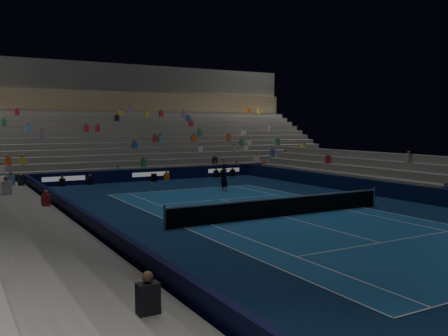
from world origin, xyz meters
TOP-DOWN VIEW (x-y plane):
  - ground at (0.00, 0.00)m, footprint 90.00×90.00m
  - court_surface at (0.00, 0.00)m, footprint 10.97×23.77m
  - sponsor_barrier_far at (0.00, 18.50)m, footprint 44.00×0.25m
  - sponsor_barrier_east at (9.70, 0.00)m, footprint 0.25×37.00m
  - sponsor_barrier_west at (-9.70, 0.00)m, footprint 0.25×37.00m
  - grandstand_main at (0.00, 27.90)m, footprint 44.00×15.20m
  - tennis_net at (0.00, 0.00)m, footprint 12.90×0.10m
  - tennis_player at (1.94, 9.46)m, footprint 0.85×0.72m
  - broadcast_camera at (0.09, 17.87)m, footprint 0.63×0.99m

SIDE VIEW (x-z plane):
  - ground at x=0.00m, z-range 0.00..0.00m
  - court_surface at x=0.00m, z-range 0.00..0.01m
  - broadcast_camera at x=0.09m, z-range 0.01..0.62m
  - sponsor_barrier_far at x=0.00m, z-range 0.00..1.00m
  - sponsor_barrier_east at x=9.70m, z-range 0.00..1.00m
  - sponsor_barrier_west at x=-9.70m, z-range 0.00..1.00m
  - tennis_net at x=0.00m, z-range -0.05..1.05m
  - tennis_player at x=1.94m, z-range 0.00..1.97m
  - grandstand_main at x=0.00m, z-range -2.22..8.98m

